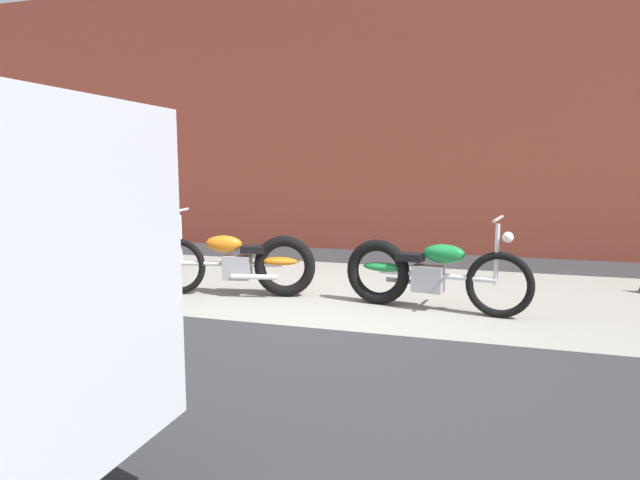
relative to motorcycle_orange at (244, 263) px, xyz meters
name	(u,v)px	position (x,y,z in m)	size (l,w,h in m)	color
ground_plane	(304,327)	(1.11, -1.03, -0.40)	(80.00, 80.00, 0.00)	#2D2D30
sidewalk_slab	(349,288)	(1.11, 0.72, -0.40)	(36.00, 3.50, 0.01)	gray
brick_building_wall	(396,112)	(1.11, 4.17, 2.13)	(36.00, 0.50, 5.05)	brown
motorcycle_orange	(244,263)	(0.00, 0.00, 0.00)	(1.99, 0.67, 1.03)	black
motorcycle_green	(421,273)	(2.09, 0.00, 0.00)	(2.00, 0.65, 1.03)	black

